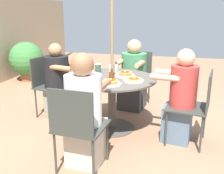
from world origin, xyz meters
The scene contains 21 objects.
ground_plane centered at (0.00, 0.00, 0.00)m, with size 12.00×12.00×0.00m, color #8C664C.
patio_table centered at (0.00, 0.00, 0.54)m, with size 1.14×1.14×0.70m.
umbrella_pole centered at (0.00, 0.00, 1.03)m, with size 0.04×0.04×2.06m, color #846B4C.
patio_chair_north centered at (1.05, -0.15, 0.51)m, with size 0.52×0.52×0.88m.
diner_north centered at (0.87, -0.12, 0.49)m, with size 0.60×0.46×1.10m.
patio_chair_east centered at (0.23, 1.03, 0.51)m, with size 0.55×0.55×0.88m.
diner_east centered at (0.19, 0.85, 0.50)m, with size 0.45×0.58×1.10m.
patio_chair_south centered at (-1.05, 0.06, 0.51)m, with size 0.49×0.49×0.88m.
diner_south centered at (-0.88, 0.05, 0.53)m, with size 0.52×0.38×1.16m.
patio_chair_west centered at (-0.16, -1.04, 0.51)m, with size 0.53×0.53×0.88m.
diner_west centered at (-0.14, -0.87, 0.52)m, with size 0.38×0.54×1.13m.
pancake_plate_a centered at (-0.09, -0.30, 0.72)m, with size 0.25×0.25×0.04m.
pancake_plate_b centered at (-0.22, 0.34, 0.73)m, with size 0.25×0.25×0.06m.
pancake_plate_c centered at (0.10, 0.37, 0.72)m, with size 0.25×0.25×0.06m.
pancake_plate_d centered at (0.13, -0.14, 0.73)m, with size 0.25×0.25×0.07m.
pancake_plate_e centered at (-0.31, -0.07, 0.73)m, with size 0.25×0.25×0.07m.
syrup_bottle centered at (-0.12, -0.03, 0.76)m, with size 0.09×0.06×0.15m.
coffee_cup centered at (0.27, 0.27, 0.76)m, with size 0.08×0.08×0.12m.
drinking_glass_a centered at (0.30, 0.04, 0.76)m, with size 0.08×0.08×0.11m, color silver.
drinking_glass_b centered at (0.17, 0.05, 0.77)m, with size 0.07×0.07×0.13m, color silver.
potted_shrub centered at (1.94, 2.48, 0.48)m, with size 0.75×0.75×0.88m.
Camera 1 is at (-3.16, -0.83, 1.54)m, focal length 42.00 mm.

